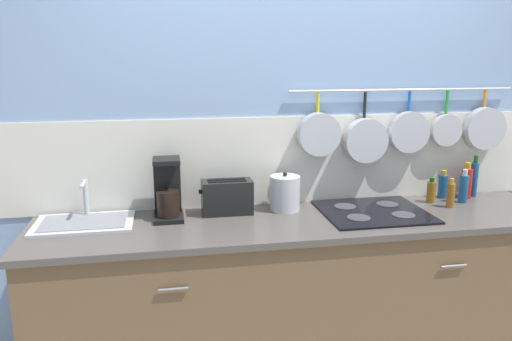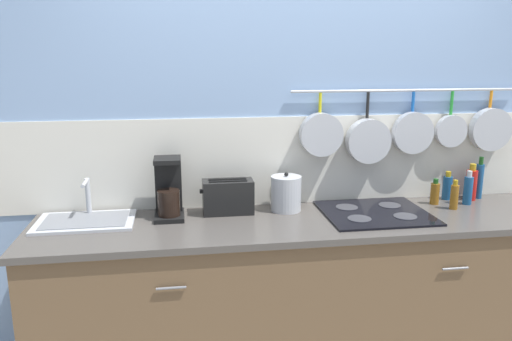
{
  "view_description": "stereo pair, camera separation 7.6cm",
  "coord_description": "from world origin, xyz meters",
  "px_view_note": "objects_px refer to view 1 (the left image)",
  "views": [
    {
      "loc": [
        -0.72,
        -2.47,
        1.8
      ],
      "look_at": [
        -0.27,
        0.0,
        1.21
      ],
      "focal_mm": 35.0,
      "sensor_mm": 36.0,
      "label": 1
    },
    {
      "loc": [
        -0.65,
        -2.48,
        1.8
      ],
      "look_at": [
        -0.27,
        0.0,
        1.21
      ],
      "focal_mm": 35.0,
      "sensor_mm": 36.0,
      "label": 2
    }
  ],
  "objects_px": {
    "kettle": "(285,193)",
    "bottle_vinegar": "(466,182)",
    "bottle_sesame_oil": "(474,178)",
    "toaster": "(227,197)",
    "bottle_cooking_wine": "(443,186)",
    "bottle_dish_soap": "(431,191)",
    "coffee_maker": "(168,193)",
    "bottle_hot_sauce": "(451,195)",
    "bottle_olive_oil": "(464,188)"
  },
  "relations": [
    {
      "from": "bottle_dish_soap",
      "to": "bottle_olive_oil",
      "type": "xyz_separation_m",
      "value": [
        0.19,
        -0.03,
        0.02
      ]
    },
    {
      "from": "bottle_vinegar",
      "to": "bottle_sesame_oil",
      "type": "relative_size",
      "value": 0.86
    },
    {
      "from": "bottle_sesame_oil",
      "to": "toaster",
      "type": "bearing_deg",
      "value": -177.69
    },
    {
      "from": "coffee_maker",
      "to": "bottle_dish_soap",
      "type": "height_order",
      "value": "coffee_maker"
    },
    {
      "from": "bottle_sesame_oil",
      "to": "bottle_olive_oil",
      "type": "bearing_deg",
      "value": -141.55
    },
    {
      "from": "bottle_dish_soap",
      "to": "bottle_sesame_oil",
      "type": "relative_size",
      "value": 0.59
    },
    {
      "from": "toaster",
      "to": "kettle",
      "type": "height_order",
      "value": "kettle"
    },
    {
      "from": "coffee_maker",
      "to": "toaster",
      "type": "xyz_separation_m",
      "value": [
        0.32,
        0.01,
        -0.04
      ]
    },
    {
      "from": "bottle_dish_soap",
      "to": "bottle_sesame_oil",
      "type": "bearing_deg",
      "value": 13.09
    },
    {
      "from": "kettle",
      "to": "bottle_sesame_oil",
      "type": "distance_m",
      "value": 1.23
    },
    {
      "from": "kettle",
      "to": "coffee_maker",
      "type": "bearing_deg",
      "value": -179.18
    },
    {
      "from": "coffee_maker",
      "to": "bottle_olive_oil",
      "type": "xyz_separation_m",
      "value": [
        1.74,
        -0.04,
        -0.05
      ]
    },
    {
      "from": "bottle_vinegar",
      "to": "bottle_dish_soap",
      "type": "bearing_deg",
      "value": -169.23
    },
    {
      "from": "bottle_olive_oil",
      "to": "bottle_vinegar",
      "type": "bearing_deg",
      "value": 49.71
    },
    {
      "from": "toaster",
      "to": "bottle_olive_oil",
      "type": "height_order",
      "value": "bottle_olive_oil"
    },
    {
      "from": "coffee_maker",
      "to": "bottle_dish_soap",
      "type": "xyz_separation_m",
      "value": [
        1.55,
        -0.01,
        -0.07
      ]
    },
    {
      "from": "toaster",
      "to": "bottle_vinegar",
      "type": "bearing_deg",
      "value": 1.38
    },
    {
      "from": "coffee_maker",
      "to": "bottle_vinegar",
      "type": "height_order",
      "value": "coffee_maker"
    },
    {
      "from": "bottle_olive_oil",
      "to": "bottle_cooking_wine",
      "type": "bearing_deg",
      "value": 119.9
    },
    {
      "from": "kettle",
      "to": "bottle_olive_oil",
      "type": "relative_size",
      "value": 1.1
    },
    {
      "from": "toaster",
      "to": "bottle_cooking_wine",
      "type": "bearing_deg",
      "value": 2.87
    },
    {
      "from": "coffee_maker",
      "to": "bottle_vinegar",
      "type": "distance_m",
      "value": 1.81
    },
    {
      "from": "bottle_cooking_wine",
      "to": "bottle_sesame_oil",
      "type": "relative_size",
      "value": 0.67
    },
    {
      "from": "coffee_maker",
      "to": "bottle_vinegar",
      "type": "bearing_deg",
      "value": 1.38
    },
    {
      "from": "bottle_olive_oil",
      "to": "bottle_vinegar",
      "type": "relative_size",
      "value": 0.9
    },
    {
      "from": "coffee_maker",
      "to": "bottle_sesame_oil",
      "type": "height_order",
      "value": "coffee_maker"
    },
    {
      "from": "kettle",
      "to": "bottle_cooking_wine",
      "type": "bearing_deg",
      "value": 3.72
    },
    {
      "from": "bottle_olive_oil",
      "to": "bottle_vinegar",
      "type": "height_order",
      "value": "bottle_vinegar"
    },
    {
      "from": "bottle_cooking_wine",
      "to": "bottle_olive_oil",
      "type": "xyz_separation_m",
      "value": [
        0.07,
        -0.12,
        0.01
      ]
    },
    {
      "from": "toaster",
      "to": "bottle_olive_oil",
      "type": "bearing_deg",
      "value": -1.91
    },
    {
      "from": "kettle",
      "to": "bottle_hot_sauce",
      "type": "height_order",
      "value": "kettle"
    },
    {
      "from": "bottle_sesame_oil",
      "to": "coffee_maker",
      "type": "bearing_deg",
      "value": -177.85
    },
    {
      "from": "coffee_maker",
      "to": "bottle_sesame_oil",
      "type": "xyz_separation_m",
      "value": [
        1.88,
        0.07,
        -0.02
      ]
    },
    {
      "from": "kettle",
      "to": "bottle_vinegar",
      "type": "height_order",
      "value": "bottle_vinegar"
    },
    {
      "from": "coffee_maker",
      "to": "bottle_cooking_wine",
      "type": "bearing_deg",
      "value": 2.59
    },
    {
      "from": "kettle",
      "to": "bottle_sesame_oil",
      "type": "height_order",
      "value": "bottle_sesame_oil"
    },
    {
      "from": "kettle",
      "to": "bottle_dish_soap",
      "type": "relative_size",
      "value": 1.45
    },
    {
      "from": "kettle",
      "to": "bottle_dish_soap",
      "type": "distance_m",
      "value": 0.9
    },
    {
      "from": "toaster",
      "to": "bottle_sesame_oil",
      "type": "relative_size",
      "value": 1.14
    },
    {
      "from": "bottle_cooking_wine",
      "to": "bottle_olive_oil",
      "type": "height_order",
      "value": "bottle_olive_oil"
    },
    {
      "from": "bottle_cooking_wine",
      "to": "bottle_vinegar",
      "type": "distance_m",
      "value": 0.14
    },
    {
      "from": "kettle",
      "to": "bottle_olive_oil",
      "type": "xyz_separation_m",
      "value": [
        1.09,
        -0.05,
        -0.01
      ]
    },
    {
      "from": "coffee_maker",
      "to": "kettle",
      "type": "xyz_separation_m",
      "value": [
        0.65,
        0.01,
        -0.04
      ]
    },
    {
      "from": "bottle_cooking_wine",
      "to": "bottle_sesame_oil",
      "type": "xyz_separation_m",
      "value": [
        0.2,
        -0.01,
        0.04
      ]
    },
    {
      "from": "bottle_dish_soap",
      "to": "bottle_olive_oil",
      "type": "height_order",
      "value": "bottle_olive_oil"
    },
    {
      "from": "bottle_hot_sauce",
      "to": "bottle_sesame_oil",
      "type": "xyz_separation_m",
      "value": [
        0.27,
        0.19,
        0.04
      ]
    },
    {
      "from": "kettle",
      "to": "bottle_dish_soap",
      "type": "height_order",
      "value": "kettle"
    },
    {
      "from": "toaster",
      "to": "bottle_sesame_oil",
      "type": "xyz_separation_m",
      "value": [
        1.56,
        0.06,
        0.02
      ]
    },
    {
      "from": "coffee_maker",
      "to": "bottle_hot_sauce",
      "type": "distance_m",
      "value": 1.62
    },
    {
      "from": "coffee_maker",
      "to": "bottle_hot_sauce",
      "type": "bearing_deg",
      "value": -4.09
    }
  ]
}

